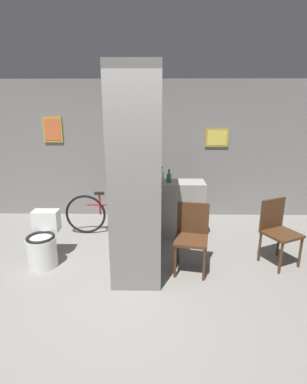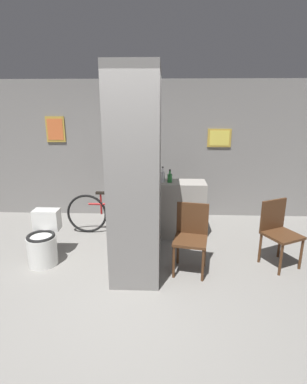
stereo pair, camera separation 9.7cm
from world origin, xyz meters
name	(u,v)px [view 1 (the left image)]	position (x,y,z in m)	size (l,w,h in m)	color
ground_plane	(125,291)	(0.00, 0.00, 0.00)	(14.00, 14.00, 0.00)	gray
wall_back	(138,150)	(0.00, 2.63, 1.30)	(8.00, 0.09, 2.60)	gray
pillar_center	(137,175)	(0.12, 0.60, 1.30)	(0.63, 1.19, 2.60)	gray
counter_shelf	(165,209)	(0.51, 1.63, 0.47)	(1.30, 0.44, 0.94)	gray
toilet	(43,243)	(-1.21, 0.63, 0.30)	(0.40, 0.56, 0.72)	silver
chair_near_pillar	(192,234)	(0.84, 0.53, 0.51)	(0.50, 0.50, 0.91)	#4C2D19
chair_by_doorway	(278,228)	(2.05, 0.73, 0.51)	(0.57, 0.57, 0.91)	#4C2D19
bicycle	(115,214)	(-0.34, 1.67, 0.36)	(1.71, 0.42, 0.74)	black
bottle_tall	(162,176)	(0.45, 1.60, 1.04)	(0.07, 0.07, 0.26)	silver
bottle_short	(169,177)	(0.57, 1.59, 1.02)	(0.08, 0.08, 0.22)	#267233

